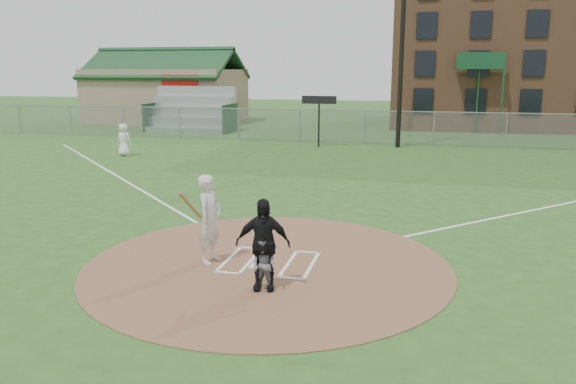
% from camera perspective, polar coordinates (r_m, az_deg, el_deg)
% --- Properties ---
extents(ground, '(140.00, 140.00, 0.00)m').
position_cam_1_polar(ground, '(13.08, -2.05, -7.41)').
color(ground, '#28531C').
rests_on(ground, ground).
extents(dirt_circle, '(8.40, 8.40, 0.02)m').
position_cam_1_polar(dirt_circle, '(13.08, -2.05, -7.37)').
color(dirt_circle, brown).
rests_on(dirt_circle, ground).
extents(home_plate, '(0.48, 0.48, 0.03)m').
position_cam_1_polar(home_plate, '(12.95, -2.76, -7.47)').
color(home_plate, silver).
rests_on(home_plate, dirt_circle).
extents(foul_line_third, '(17.04, 17.04, 0.01)m').
position_cam_1_polar(foul_line_third, '(24.62, -16.85, 1.50)').
color(foul_line_third, white).
rests_on(foul_line_third, ground).
extents(catcher, '(0.65, 0.58, 1.09)m').
position_cam_1_polar(catcher, '(11.41, -2.47, -7.42)').
color(catcher, slate).
rests_on(catcher, dirt_circle).
extents(umpire, '(1.18, 0.65, 1.90)m').
position_cam_1_polar(umpire, '(11.38, -2.57, -5.33)').
color(umpire, black).
rests_on(umpire, dirt_circle).
extents(ondeck_player, '(0.86, 0.59, 1.68)m').
position_cam_1_polar(ondeck_player, '(30.42, -16.33, 5.11)').
color(ondeck_player, white).
rests_on(ondeck_player, ground).
extents(batters_boxes, '(2.08, 1.88, 0.01)m').
position_cam_1_polar(batters_boxes, '(13.21, -1.87, -7.09)').
color(batters_boxes, white).
rests_on(batters_boxes, dirt_circle).
extents(batter_at_plate, '(0.79, 1.08, 2.06)m').
position_cam_1_polar(batter_at_plate, '(13.05, -7.96, -2.72)').
color(batter_at_plate, silver).
rests_on(batter_at_plate, dirt_circle).
extents(outfield_fence, '(56.08, 0.08, 2.03)m').
position_cam_1_polar(outfield_fence, '(34.19, 7.84, 6.54)').
color(outfield_fence, slate).
rests_on(outfield_fence, ground).
extents(bleachers, '(6.08, 3.20, 3.20)m').
position_cam_1_polar(bleachers, '(41.50, -9.87, 8.28)').
color(bleachers, '#B7BABF').
rests_on(bleachers, ground).
extents(clubhouse, '(12.20, 8.71, 6.23)m').
position_cam_1_polar(clubhouse, '(49.69, -12.17, 9.76)').
color(clubhouse, tan).
rests_on(clubhouse, ground).
extents(light_pole, '(1.20, 0.30, 12.22)m').
position_cam_1_polar(light_pole, '(32.96, 11.56, 15.94)').
color(light_pole, black).
rests_on(light_pole, ground).
extents(scoreboard_sign, '(2.00, 0.10, 2.93)m').
position_cam_1_polar(scoreboard_sign, '(32.64, 3.17, 8.78)').
color(scoreboard_sign, black).
rests_on(scoreboard_sign, ground).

